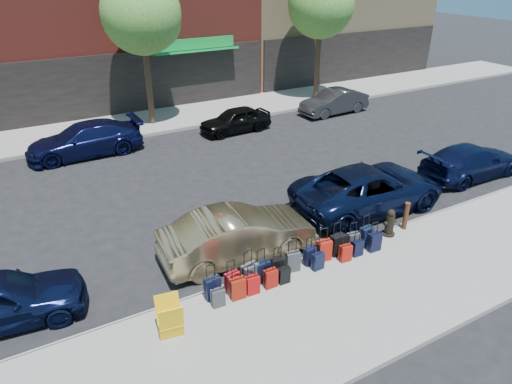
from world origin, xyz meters
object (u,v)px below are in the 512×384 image
tree_right (323,6)px  car_near_1 (238,235)px  car_far_3 (334,102)px  suitcase_front_5 (293,261)px  bollard (406,215)px  fire_hydrant (390,223)px  car_far_1 (85,140)px  car_near_3 (471,161)px  tree_center (144,16)px  display_rack (170,319)px  car_near_2 (369,188)px  car_far_2 (235,120)px

tree_right → car_near_1: tree_right is taller
car_near_1 → car_far_3: car_near_1 is taller
suitcase_front_5 → car_near_1: car_near_1 is taller
tree_right → suitcase_front_5: size_ratio=7.69×
bollard → car_near_1: car_near_1 is taller
fire_hydrant → suitcase_front_5: bearing=-174.1°
suitcase_front_5 → car_far_1: bearing=116.4°
bollard → car_far_1: bearing=122.9°
tree_right → car_near_3: (-1.47, -12.35, -4.75)m
fire_hydrant → tree_center: bearing=106.1°
tree_right → bollard: (-6.90, -14.20, -4.78)m
bollard → car_near_1: (-5.23, 1.40, 0.12)m
bollard → car_near_3: (5.42, 1.86, 0.03)m
display_rack → car_far_1: car_far_1 is taller
car_near_1 → car_far_3: (11.12, 9.88, -0.08)m
car_near_2 → car_far_3: 11.07m
display_rack → car_far_1: size_ratio=0.20×
fire_hydrant → car_far_1: (-6.89, 11.73, 0.16)m
car_near_3 → car_far_1: bearing=53.7°
car_far_2 → display_rack: bearing=-35.3°
car_near_1 → car_far_3: size_ratio=1.12×
display_rack → car_near_3: size_ratio=0.22×
car_near_3 → car_far_3: size_ratio=1.12×
suitcase_front_5 → fire_hydrant: (3.63, 0.09, 0.11)m
fire_hydrant → car_far_2: (0.33, 11.24, 0.06)m
car_near_3 → car_far_1: car_far_1 is taller
bollard → car_near_3: size_ratio=0.20×
suitcase_front_5 → car_near_3: size_ratio=0.21×
fire_hydrant → car_far_1: size_ratio=0.18×
car_far_1 → bollard: bearing=32.0°
car_far_1 → car_near_3: bearing=51.9°
bollard → car_far_2: car_far_2 is taller
car_far_1 → tree_center: bearing=121.2°
tree_right → display_rack: bearing=-134.9°
fire_hydrant → car_far_3: 13.08m
bollard → car_far_1: car_far_1 is taller
fire_hydrant → car_near_1: bearing=167.2°
bollard → suitcase_front_5: bearing=-178.6°
car_far_2 → suitcase_front_5: bearing=-21.8°
suitcase_front_5 → car_near_1: 1.78m
suitcase_front_5 → car_near_2: size_ratio=0.17×
tree_center → car_near_2: (3.69, -12.36, -4.65)m
car_near_2 → car_far_2: car_near_2 is taller
fire_hydrant → car_near_3: 6.40m
bollard → car_far_3: bearing=62.4°
tree_center → suitcase_front_5: 15.17m
car_near_1 → car_far_1: 10.57m
car_near_3 → display_rack: bearing=102.0°
car_far_1 → car_near_1: bearing=11.9°
car_near_1 → car_far_1: size_ratio=0.91×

